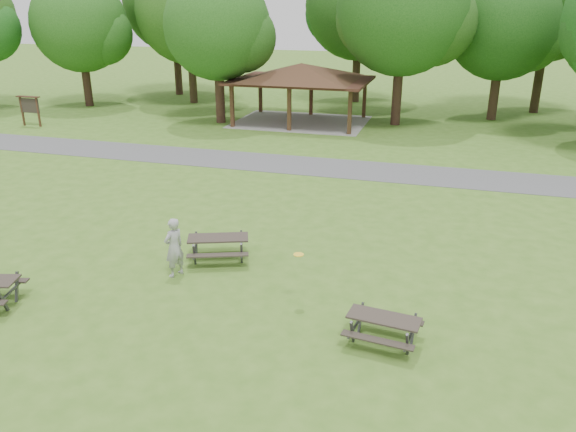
# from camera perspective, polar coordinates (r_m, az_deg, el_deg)

# --- Properties ---
(ground) EXTENTS (160.00, 160.00, 0.00)m
(ground) POSITION_cam_1_polar(r_m,az_deg,el_deg) (14.52, -8.39, -9.86)
(ground) COLOR #416B1E
(ground) RESTS_ON ground
(asphalt_path) EXTENTS (120.00, 3.20, 0.02)m
(asphalt_path) POSITION_cam_1_polar(r_m,az_deg,el_deg) (26.86, 3.98, 4.97)
(asphalt_path) COLOR #4C4C4F
(asphalt_path) RESTS_ON ground
(pavilion) EXTENTS (8.60, 7.01, 3.76)m
(pavilion) POSITION_cam_1_polar(r_m,az_deg,el_deg) (36.75, 1.35, 14.19)
(pavilion) COLOR #362113
(pavilion) RESTS_ON ground
(notice_board) EXTENTS (1.60, 0.30, 1.88)m
(notice_board) POSITION_cam_1_polar(r_m,az_deg,el_deg) (39.25, -24.80, 10.16)
(notice_board) COLOR #362113
(notice_board) RESTS_ON ground
(tree_row_b) EXTENTS (7.14, 6.80, 9.28)m
(tree_row_b) POSITION_cam_1_polar(r_m,az_deg,el_deg) (45.29, -20.28, 17.57)
(tree_row_b) COLOR black
(tree_row_b) RESTS_ON ground
(tree_row_c) EXTENTS (8.19, 7.80, 10.67)m
(tree_row_c) POSITION_cam_1_polar(r_m,az_deg,el_deg) (44.69, -9.91, 19.58)
(tree_row_c) COLOR black
(tree_row_c) RESTS_ON ground
(tree_row_d) EXTENTS (6.93, 6.60, 9.27)m
(tree_row_d) POSITION_cam_1_polar(r_m,az_deg,el_deg) (36.74, -7.08, 18.29)
(tree_row_d) COLOR #311E16
(tree_row_d) RESTS_ON ground
(tree_row_e) EXTENTS (8.40, 8.00, 11.02)m
(tree_row_e) POSITION_cam_1_polar(r_m,az_deg,el_deg) (36.43, 11.73, 19.60)
(tree_row_e) COLOR black
(tree_row_e) RESTS_ON ground
(tree_row_f) EXTENTS (7.35, 7.00, 9.55)m
(tree_row_f) POSITION_cam_1_polar(r_m,az_deg,el_deg) (39.88, 21.12, 17.42)
(tree_row_f) COLOR #301F15
(tree_row_f) RESTS_ON ground
(tree_deep_a) EXTENTS (8.40, 8.00, 11.38)m
(tree_deep_a) POSITION_cam_1_polar(r_m,az_deg,el_deg) (49.16, -11.43, 20.27)
(tree_deep_a) COLOR black
(tree_deep_a) RESTS_ON ground
(tree_deep_b) EXTENTS (8.40, 8.00, 11.13)m
(tree_deep_b) POSITION_cam_1_polar(r_m,az_deg,el_deg) (44.88, 7.36, 20.16)
(tree_deep_b) COLOR #301E15
(tree_deep_b) RESTS_ON ground
(tree_deep_c) EXTENTS (8.82, 8.40, 11.90)m
(tree_deep_c) POSITION_cam_1_polar(r_m,az_deg,el_deg) (43.63, 25.27, 19.18)
(tree_deep_c) COLOR black
(tree_deep_c) RESTS_ON ground
(picnic_table_middle) EXTENTS (2.20, 2.00, 0.78)m
(picnic_table_middle) POSITION_cam_1_polar(r_m,az_deg,el_deg) (17.08, -7.10, -2.69)
(picnic_table_middle) COLOR #2E2621
(picnic_table_middle) RESTS_ON ground
(picnic_table_far) EXTENTS (1.78, 1.50, 0.71)m
(picnic_table_far) POSITION_cam_1_polar(r_m,az_deg,el_deg) (13.20, 9.69, -10.69)
(picnic_table_far) COLOR #2E2721
(picnic_table_far) RESTS_ON ground
(frisbee_in_flight) EXTENTS (0.35, 0.35, 0.02)m
(frisbee_in_flight) POSITION_cam_1_polar(r_m,az_deg,el_deg) (14.16, 1.08, -3.94)
(frisbee_in_flight) COLOR yellow
(frisbee_in_flight) RESTS_ON ground
(frisbee_thrower) EXTENTS (0.64, 0.76, 1.76)m
(frisbee_thrower) POSITION_cam_1_polar(r_m,az_deg,el_deg) (16.21, -11.50, -3.15)
(frisbee_thrower) COLOR #9A9A9C
(frisbee_thrower) RESTS_ON ground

